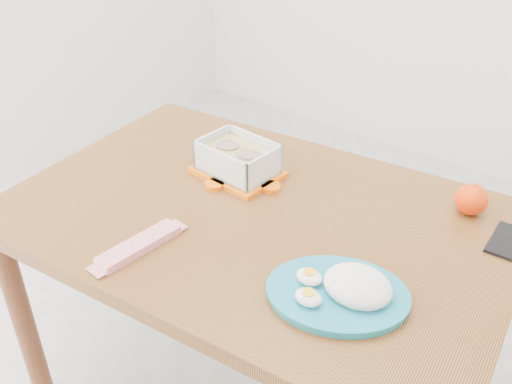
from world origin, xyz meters
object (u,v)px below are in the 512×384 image
Objects in this scene: dining_table at (256,242)px; food_container at (238,159)px; rice_plate at (344,289)px; smartphone at (507,241)px; orange_fruit at (471,199)px.

food_container reaches higher than dining_table.
rice_plate reaches higher than dining_table.
smartphone is at bearing 19.67° from dining_table.
orange_fruit is at bearing 24.02° from food_container.
smartphone is (0.12, -0.06, -0.04)m from orange_fruit.
orange_fruit is at bearing 52.37° from rice_plate.
dining_table is 3.43× the size of rice_plate.
food_container is 0.62× the size of rice_plate.
food_container is at bearing -171.12° from smartphone.
rice_plate is (0.34, -0.14, 0.12)m from dining_table.
smartphone is (0.54, 0.27, 0.10)m from dining_table.
rice_plate is (-0.09, -0.47, -0.01)m from orange_fruit.
rice_plate is at bearing -100.59° from orange_fruit.
dining_table is 0.61m from smartphone.
dining_table is 5.55× the size of food_container.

